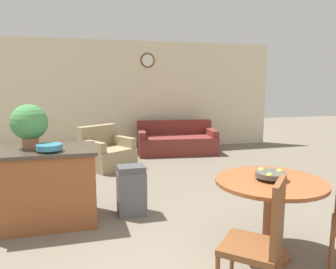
# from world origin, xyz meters

# --- Properties ---
(wall_back) EXTENTS (8.00, 0.09, 2.70)m
(wall_back) POSITION_xyz_m (0.00, 6.34, 1.35)
(wall_back) COLOR beige
(wall_back) RESTS_ON ground_plane
(dining_table) EXTENTS (1.04, 1.04, 0.78)m
(dining_table) POSITION_xyz_m (0.69, 0.81, 0.60)
(dining_table) COLOR brown
(dining_table) RESTS_ON ground_plane
(dining_chair_near_left) EXTENTS (0.59, 0.59, 1.01)m
(dining_chair_near_left) POSITION_xyz_m (0.24, 0.20, 0.55)
(dining_chair_near_left) COLOR brown
(dining_chair_near_left) RESTS_ON ground_plane
(fruit_bowl) EXTENTS (0.29, 0.29, 0.10)m
(fruit_bowl) POSITION_xyz_m (0.69, 0.81, 0.83)
(fruit_bowl) COLOR #4C4742
(fruit_bowl) RESTS_ON dining_table
(kitchen_island) EXTENTS (1.25, 0.77, 0.92)m
(kitchen_island) POSITION_xyz_m (-1.48, 2.22, 0.46)
(kitchen_island) COLOR brown
(kitchen_island) RESTS_ON ground_plane
(teal_bowl) EXTENTS (0.29, 0.29, 0.09)m
(teal_bowl) POSITION_xyz_m (-1.37, 2.03, 0.97)
(teal_bowl) COLOR teal
(teal_bowl) RESTS_ON kitchen_island
(potted_plant) EXTENTS (0.43, 0.43, 0.52)m
(potted_plant) POSITION_xyz_m (-1.61, 2.34, 1.21)
(potted_plant) COLOR #A36642
(potted_plant) RESTS_ON kitchen_island
(trash_bin) EXTENTS (0.36, 0.29, 0.64)m
(trash_bin) POSITION_xyz_m (-0.42, 2.20, 0.32)
(trash_bin) COLOR #56565B
(trash_bin) RESTS_ON ground_plane
(couch) EXTENTS (1.95, 1.16, 0.76)m
(couch) POSITION_xyz_m (1.22, 5.64, 0.27)
(couch) COLOR maroon
(couch) RESTS_ON ground_plane
(armchair) EXTENTS (1.17, 1.17, 0.82)m
(armchair) POSITION_xyz_m (-0.54, 4.70, 0.28)
(armchair) COLOR #998966
(armchair) RESTS_ON ground_plane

